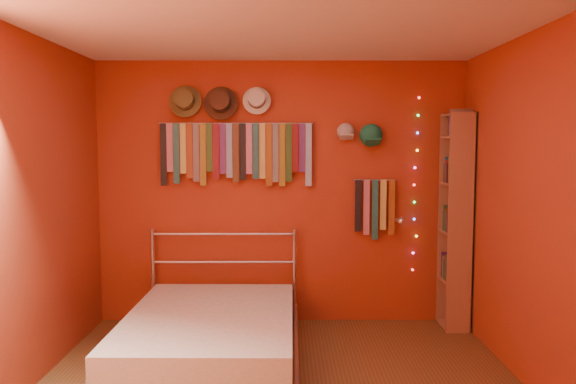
{
  "coord_description": "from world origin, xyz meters",
  "views": [
    {
      "loc": [
        0.05,
        -3.61,
        1.72
      ],
      "look_at": [
        0.06,
        0.9,
        1.33
      ],
      "focal_mm": 35.0,
      "sensor_mm": 36.0,
      "label": 1
    }
  ],
  "objects_px": {
    "tie_rack": "(236,150)",
    "reading_lamp": "(401,221)",
    "bookshelf": "(460,220)",
    "bed": "(211,336)"
  },
  "relations": [
    {
      "from": "tie_rack",
      "to": "reading_lamp",
      "type": "distance_m",
      "value": 1.67
    },
    {
      "from": "tie_rack",
      "to": "bookshelf",
      "type": "relative_size",
      "value": 0.72
    },
    {
      "from": "bed",
      "to": "bookshelf",
      "type": "bearing_deg",
      "value": 21.5
    },
    {
      "from": "bookshelf",
      "to": "bed",
      "type": "xyz_separation_m",
      "value": [
        -2.21,
        -0.84,
        -0.8
      ]
    },
    {
      "from": "bookshelf",
      "to": "reading_lamp",
      "type": "bearing_deg",
      "value": 179.96
    },
    {
      "from": "tie_rack",
      "to": "bookshelf",
      "type": "height_order",
      "value": "bookshelf"
    },
    {
      "from": "reading_lamp",
      "to": "bookshelf",
      "type": "height_order",
      "value": "bookshelf"
    },
    {
      "from": "reading_lamp",
      "to": "bed",
      "type": "distance_m",
      "value": 2.02
    },
    {
      "from": "tie_rack",
      "to": "reading_lamp",
      "type": "relative_size",
      "value": 5.14
    },
    {
      "from": "reading_lamp",
      "to": "bed",
      "type": "bearing_deg",
      "value": -153.08
    }
  ]
}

